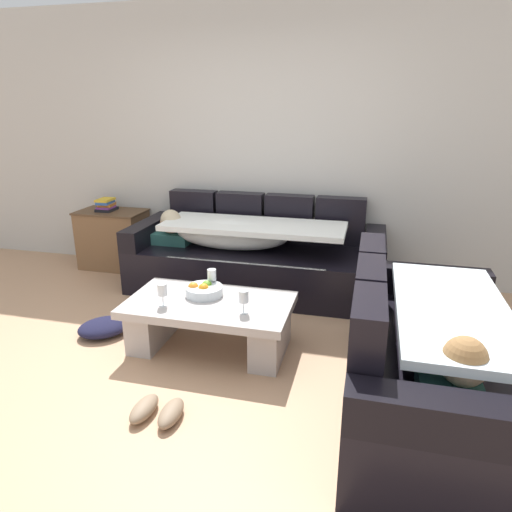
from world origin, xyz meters
TOP-DOWN VIEW (x-y plane):
  - ground_plane at (0.00, 0.00)m, footprint 14.00×14.00m
  - back_wall at (0.00, 2.15)m, footprint 9.00×0.10m
  - couch_along_wall at (0.06, 1.62)m, footprint 2.41×0.92m
  - couch_near_window at (1.54, 0.04)m, footprint 0.92×1.80m
  - coffee_table at (0.06, 0.40)m, footprint 1.20×0.68m
  - fruit_bowl at (-0.02, 0.50)m, footprint 0.28×0.28m
  - wine_glass_near_left at (-0.23, 0.25)m, footprint 0.07×0.07m
  - wine_glass_near_right at (0.36, 0.28)m, footprint 0.07×0.07m
  - wine_glass_far_back at (0.01, 0.62)m, footprint 0.07×0.07m
  - side_cabinet at (-1.58, 1.85)m, footprint 0.72×0.44m
  - book_stack_on_cabinet at (-1.63, 1.85)m, footprint 0.17×0.23m
  - pair_of_shoes at (0.03, -0.44)m, footprint 0.30×0.28m
  - crumpled_garment at (-0.83, 0.40)m, footprint 0.51×0.51m

SIDE VIEW (x-z plane):
  - ground_plane at x=0.00m, z-range 0.00..0.00m
  - pair_of_shoes at x=0.03m, z-range 0.00..0.09m
  - crumpled_garment at x=-0.83m, z-range 0.00..0.12m
  - coffee_table at x=0.06m, z-range 0.05..0.43m
  - side_cabinet at x=-1.58m, z-range 0.00..0.64m
  - couch_along_wall at x=0.06m, z-range -0.11..0.77m
  - couch_near_window at x=1.54m, z-range -0.11..0.77m
  - fruit_bowl at x=-0.02m, z-range 0.37..0.47m
  - wine_glass_near_left at x=-0.23m, z-range 0.41..0.58m
  - wine_glass_near_right at x=0.36m, z-range 0.41..0.58m
  - wine_glass_far_back at x=0.01m, z-range 0.41..0.58m
  - book_stack_on_cabinet at x=-1.63m, z-range 0.64..0.77m
  - back_wall at x=0.00m, z-range 0.00..2.70m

